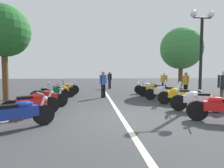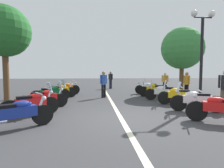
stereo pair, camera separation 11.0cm
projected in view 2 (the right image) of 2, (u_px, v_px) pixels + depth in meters
ground_plane at (122, 119)px, 5.92m from camera, size 80.00×80.00×0.00m
lane_centre_stripe at (111, 101)px, 9.68m from camera, size 17.93×0.16×0.01m
motorcycle_left_row_0 at (16, 114)px, 4.86m from camera, size 1.28×1.83×0.99m
motorcycle_left_row_1 at (32, 103)px, 6.36m from camera, size 1.22×1.79×1.22m
motorcycle_left_row_2 at (44, 98)px, 7.76m from camera, size 1.07×2.01×1.20m
motorcycle_left_row_3 at (51, 93)px, 9.42m from camera, size 1.37×1.84×1.23m
motorcycle_left_row_4 at (60, 91)px, 10.78m from camera, size 1.27×1.94×1.01m
motorcycle_left_row_5 at (65, 88)px, 12.24m from camera, size 1.16×2.04×1.02m
motorcycle_right_row_0 at (221, 108)px, 5.51m from camera, size 1.04×2.01×1.01m
motorcycle_right_row_1 at (196, 100)px, 7.06m from camera, size 0.92×2.02×1.22m
motorcycle_right_row_2 at (178, 95)px, 8.53m from camera, size 0.93×1.96×1.21m
motorcycle_right_row_3 at (164, 92)px, 9.94m from camera, size 0.92×2.14×1.21m
motorcycle_right_row_4 at (155, 90)px, 11.35m from camera, size 0.92×2.08×1.22m
motorcycle_right_row_5 at (150, 88)px, 12.82m from camera, size 0.81×2.14×1.00m
street_lamp_twin_globe at (202, 40)px, 8.52m from camera, size 0.32×1.22×4.58m
traffic_cone_0 at (181, 93)px, 11.07m from camera, size 0.36×0.36×0.61m
bystander_0 at (165, 81)px, 14.16m from camera, size 0.32×0.51×1.56m
bystander_2 at (187, 82)px, 11.43m from camera, size 0.51×0.32×1.60m
bystander_3 at (111, 79)px, 17.02m from camera, size 0.41×0.39×1.68m
bystander_4 at (104, 82)px, 10.97m from camera, size 0.34×0.45×1.66m
roadside_tree_0 at (4, 32)px, 9.74m from camera, size 2.85×2.85×5.31m
roadside_tree_1 at (182, 48)px, 13.37m from camera, size 3.18×3.18×5.02m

